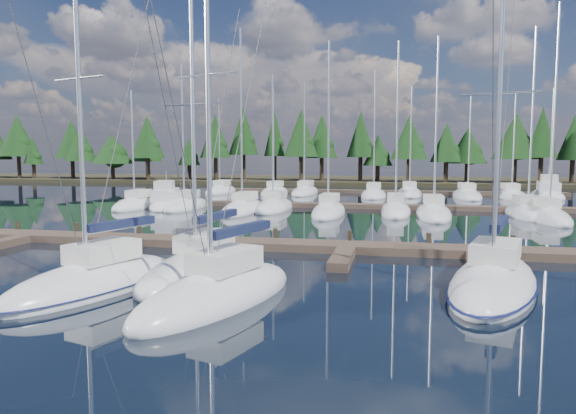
% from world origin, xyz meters
% --- Properties ---
extents(ground, '(260.00, 260.00, 0.00)m').
position_xyz_m(ground, '(0.00, 30.00, 0.00)').
color(ground, black).
rests_on(ground, ground).
extents(far_shore, '(220.00, 30.00, 0.60)m').
position_xyz_m(far_shore, '(0.00, 90.00, 0.30)').
color(far_shore, '#2E2919').
rests_on(far_shore, ground).
extents(main_dock, '(44.00, 6.13, 0.90)m').
position_xyz_m(main_dock, '(0.00, 17.36, 0.20)').
color(main_dock, '#4F3E31').
rests_on(main_dock, ground).
extents(back_docks, '(50.00, 21.80, 0.40)m').
position_xyz_m(back_docks, '(0.00, 49.58, 0.20)').
color(back_docks, '#4F3E31').
rests_on(back_docks, ground).
extents(front_sailboat_1, '(4.80, 8.44, 13.44)m').
position_xyz_m(front_sailboat_1, '(-8.15, 8.53, 0.29)').
color(front_sailboat_1, silver).
rests_on(front_sailboat_1, ground).
extents(front_sailboat_2, '(3.62, 8.64, 12.25)m').
position_xyz_m(front_sailboat_2, '(-5.31, 11.47, 0.28)').
color(front_sailboat_2, silver).
rests_on(front_sailboat_2, ground).
extents(front_sailboat_3, '(4.78, 8.32, 13.20)m').
position_xyz_m(front_sailboat_3, '(-3.32, 7.96, 0.29)').
color(front_sailboat_3, silver).
rests_on(front_sailboat_3, ground).
extents(front_sailboat_4, '(5.22, 9.25, 12.51)m').
position_xyz_m(front_sailboat_4, '(5.78, 11.41, 0.27)').
color(front_sailboat_4, silver).
rests_on(front_sailboat_4, ground).
extents(back_sailboat_rows, '(45.71, 32.94, 16.53)m').
position_xyz_m(back_sailboat_rows, '(0.38, 45.05, 0.27)').
color(back_sailboat_rows, silver).
rests_on(back_sailboat_rows, ground).
extents(motor_yacht_left, '(5.15, 8.79, 4.16)m').
position_xyz_m(motor_yacht_left, '(-18.66, 36.60, 0.46)').
color(motor_yacht_left, silver).
rests_on(motor_yacht_left, ground).
extents(motor_yacht_right, '(4.51, 9.22, 4.41)m').
position_xyz_m(motor_yacht_right, '(19.69, 56.48, 0.49)').
color(motor_yacht_right, silver).
rests_on(motor_yacht_right, ground).
extents(tree_line, '(182.60, 11.40, 13.21)m').
position_xyz_m(tree_line, '(-0.92, 80.14, 7.27)').
color(tree_line, black).
rests_on(tree_line, far_shore).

